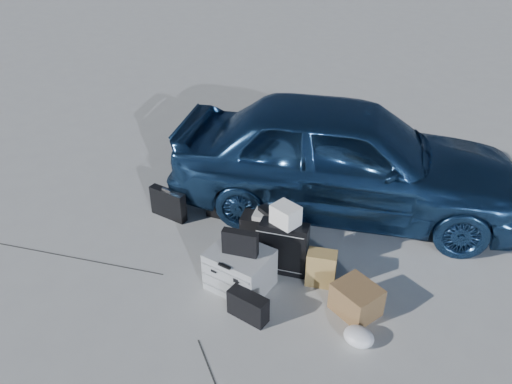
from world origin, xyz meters
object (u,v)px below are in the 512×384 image
suitcase_right (284,248)px  cardboard_box (356,299)px  car (345,156)px  suitcase_left (225,197)px  pelican_case (240,269)px  duffel_bag (269,229)px  briefcase (168,204)px

suitcase_right → cardboard_box: 0.95m
car → suitcase_right: 1.60m
car → suitcase_left: car is taller
car → suitcase_left: (-1.11, -1.05, -0.43)m
car → cardboard_box: size_ratio=10.26×
pelican_case → suitcase_right: bearing=60.9°
duffel_bag → suitcase_right: bearing=-60.6°
car → cardboard_box: car is taller
suitcase_left → suitcase_right: suitcase_right is taller
suitcase_right → duffel_bag: suitcase_right is taller
car → pelican_case: car is taller
duffel_bag → cardboard_box: duffel_bag is taller
car → duffel_bag: 1.34m
pelican_case → cardboard_box: pelican_case is taller
pelican_case → briefcase: pelican_case is taller
duffel_bag → briefcase: bearing=174.0°
pelican_case → suitcase_right: 0.54m
duffel_bag → cardboard_box: bearing=-39.5°
pelican_case → briefcase: 1.60m
pelican_case → suitcase_right: size_ratio=0.99×
suitcase_right → car: bearing=74.3°
cardboard_box → pelican_case: bearing=-164.8°
suitcase_left → cardboard_box: 2.17m
car → pelican_case: bearing=153.3°
briefcase → suitcase_right: size_ratio=0.81×
car → suitcase_right: (0.03, -1.54, -0.42)m
car → briefcase: 2.31m
pelican_case → duffel_bag: (-0.16, 0.85, -0.06)m
pelican_case → briefcase: (-1.50, 0.56, -0.03)m
car → suitcase_right: bearing=160.9°
suitcase_right → cardboard_box: (0.92, -0.14, -0.15)m
car → briefcase: car is taller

